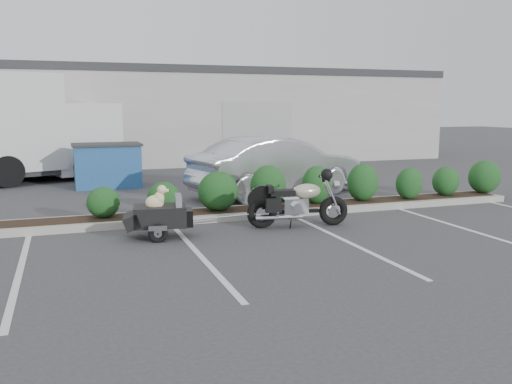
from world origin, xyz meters
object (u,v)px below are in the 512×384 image
object	(u,v)px
motorcycle	(298,203)
delivery_truck	(0,131)
sedan	(277,166)
dumpster	(107,165)
pet_trailer	(159,215)

from	to	relation	value
motorcycle	delivery_truck	world-z (taller)	delivery_truck
sedan	delivery_truck	size ratio (longest dim) A/B	0.62
motorcycle	dumpster	bearing A→B (deg)	123.48
dumpster	pet_trailer	bearing A→B (deg)	-87.14
dumpster	motorcycle	bearing A→B (deg)	-65.86
pet_trailer	dumpster	world-z (taller)	dumpster
sedan	delivery_truck	world-z (taller)	delivery_truck
pet_trailer	delivery_truck	xyz separation A→B (m)	(-3.45, 8.92, 1.22)
pet_trailer	dumpster	xyz separation A→B (m)	(-0.40, 6.92, 0.24)
pet_trailer	delivery_truck	distance (m)	9.64
sedan	delivery_truck	xyz separation A→B (m)	(-7.28, 5.14, 0.84)
dumpster	delivery_truck	distance (m)	3.78
pet_trailer	delivery_truck	world-z (taller)	delivery_truck
dumpster	delivery_truck	world-z (taller)	delivery_truck
motorcycle	sedan	bearing A→B (deg)	83.40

